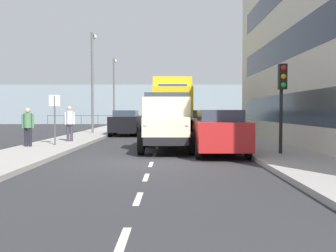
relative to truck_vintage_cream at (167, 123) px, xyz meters
name	(u,v)px	position (x,y,z in m)	size (l,w,h in m)	color
ground_plane	(160,138)	(0.46, -7.35, -1.18)	(80.00, 80.00, 0.00)	#2D2D30
sidewalk_left	(239,137)	(-4.29, -7.35, -1.10)	(2.69, 45.18, 0.15)	#9E9993
sidewalk_right	(83,137)	(5.21, -7.35, -1.10)	(2.69, 45.18, 0.15)	#9E9993
road_centreline_markings	(160,139)	(0.46, -6.85, -1.17)	(0.12, 42.11, 0.01)	silver
sea_horizon	(166,104)	(0.46, -32.94, 1.32)	(80.00, 0.80, 5.00)	#84939E
seawall_railing	(165,117)	(0.46, -29.34, -0.26)	(28.08, 0.08, 1.20)	#4C5156
truck_vintage_cream	(167,123)	(0.00, 0.00, 0.00)	(2.17, 5.64, 2.43)	black
lorry_cargo_yellow	(172,105)	(-0.28, -10.24, 0.90)	(2.58, 8.20, 3.87)	gold
car_red_kerbside_near	(218,131)	(-2.00, 1.23, -0.28)	(1.93, 4.54, 1.72)	#B21E1E
car_white_kerbside_1	(204,125)	(-2.00, -4.89, -0.28)	(1.79, 4.22, 1.72)	white
car_silver_kerbside_2	(197,122)	(-2.00, -10.48, -0.28)	(1.90, 3.82, 1.72)	#B7BABF
car_teal_kerbside_3	(193,120)	(-2.00, -16.09, -0.28)	(1.83, 3.90, 1.72)	#1E6670
car_black_oppositeside_0	(126,122)	(2.91, -10.28, -0.28)	(1.93, 4.35, 1.72)	black
pedestrian_couple_a	(28,124)	(5.99, -0.52, -0.05)	(0.53, 0.34, 1.66)	black
pedestrian_couple_b	(70,121)	(4.93, -3.34, 0.02)	(0.53, 0.34, 1.77)	#383342
traffic_light_near	(282,89)	(-4.14, 2.20, 1.29)	(0.28, 0.41, 3.20)	black
lamp_post_promenade	(93,74)	(5.31, -10.99, 3.10)	(0.32, 1.14, 7.00)	#59595B
lamp_post_far	(114,86)	(5.18, -20.28, 2.83)	(0.32, 1.14, 6.48)	#59595B
street_sign	(55,111)	(5.06, -1.30, 0.50)	(0.50, 0.07, 2.25)	#4C4C4C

